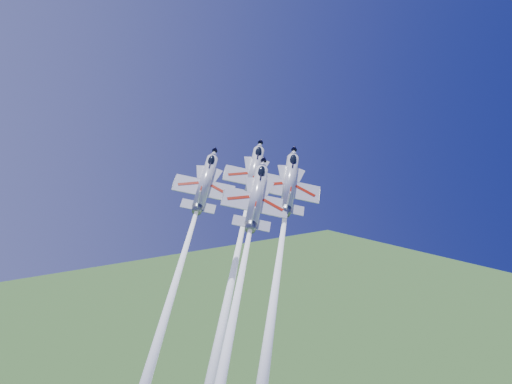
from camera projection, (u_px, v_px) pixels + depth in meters
jet_lead at (233, 273)px, 88.32m from camera, size 34.05×43.27×48.76m
jet_left at (175, 284)px, 83.42m from camera, size 32.42×41.07×46.21m
jet_right at (277, 274)px, 83.25m from camera, size 31.00×38.88×43.50m
jet_slot at (236, 303)px, 77.43m from camera, size 31.87×40.14×45.02m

